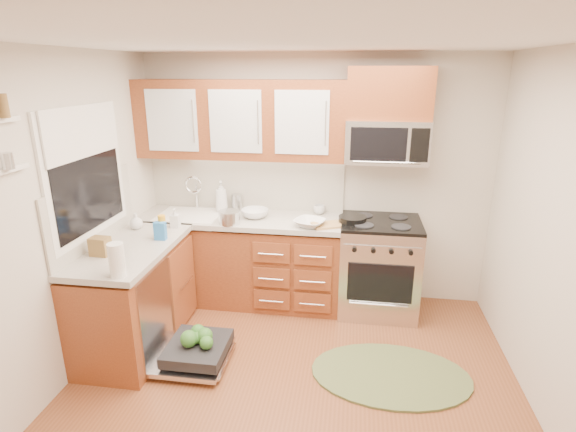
% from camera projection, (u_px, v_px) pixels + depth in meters
% --- Properties ---
extents(floor, '(3.50, 3.50, 0.00)m').
position_uv_depth(floor, '(290.00, 397.00, 3.36)').
color(floor, brown).
rests_on(floor, ground).
extents(ceiling, '(3.50, 3.50, 0.00)m').
position_uv_depth(ceiling, '(291.00, 40.00, 2.59)').
color(ceiling, white).
rests_on(ceiling, ground).
extents(wall_back, '(3.50, 0.04, 2.50)m').
position_uv_depth(wall_back, '(315.00, 181.00, 4.62)').
color(wall_back, beige).
rests_on(wall_back, ground).
extents(wall_left, '(0.04, 3.50, 2.50)m').
position_uv_depth(wall_left, '(50.00, 229.00, 3.22)').
color(wall_left, beige).
rests_on(wall_left, ground).
extents(wall_right, '(0.04, 3.50, 2.50)m').
position_uv_depth(wall_right, '(575.00, 258.00, 2.73)').
color(wall_right, beige).
rests_on(wall_right, ground).
extents(base_cabinet_back, '(2.05, 0.60, 0.85)m').
position_uv_depth(base_cabinet_back, '(242.00, 262.00, 4.70)').
color(base_cabinet_back, maroon).
rests_on(base_cabinet_back, ground).
extents(base_cabinet_left, '(0.60, 1.25, 0.85)m').
position_uv_depth(base_cabinet_left, '(135.00, 299.00, 3.93)').
color(base_cabinet_left, maroon).
rests_on(base_cabinet_left, ground).
extents(countertop_back, '(2.07, 0.64, 0.05)m').
position_uv_depth(countertop_back, '(240.00, 219.00, 4.54)').
color(countertop_back, '#ADA79E').
rests_on(countertop_back, base_cabinet_back).
extents(countertop_left, '(0.64, 1.27, 0.05)m').
position_uv_depth(countertop_left, '(131.00, 249.00, 3.78)').
color(countertop_left, '#ADA79E').
rests_on(countertop_left, base_cabinet_left).
extents(backsplash_back, '(2.05, 0.02, 0.57)m').
position_uv_depth(backsplash_back, '(246.00, 182.00, 4.72)').
color(backsplash_back, '#B0AC9E').
rests_on(backsplash_back, ground).
extents(backsplash_left, '(0.02, 1.25, 0.57)m').
position_uv_depth(backsplash_left, '(93.00, 212.00, 3.72)').
color(backsplash_left, '#B0AC9E').
rests_on(backsplash_left, ground).
extents(upper_cabinets, '(2.05, 0.35, 0.75)m').
position_uv_depth(upper_cabinets, '(240.00, 120.00, 4.36)').
color(upper_cabinets, maroon).
rests_on(upper_cabinets, ground).
extents(cabinet_over_mw, '(0.76, 0.35, 0.47)m').
position_uv_depth(cabinet_over_mw, '(389.00, 93.00, 4.08)').
color(cabinet_over_mw, maroon).
rests_on(cabinet_over_mw, ground).
extents(range, '(0.76, 0.64, 0.95)m').
position_uv_depth(range, '(379.00, 266.00, 4.46)').
color(range, silver).
rests_on(range, ground).
extents(microwave, '(0.76, 0.38, 0.40)m').
position_uv_depth(microwave, '(386.00, 141.00, 4.20)').
color(microwave, silver).
rests_on(microwave, ground).
extents(sink, '(0.62, 0.50, 0.26)m').
position_uv_depth(sink, '(190.00, 226.00, 4.62)').
color(sink, white).
rests_on(sink, ground).
extents(dishwasher, '(0.70, 0.60, 0.20)m').
position_uv_depth(dishwasher, '(194.00, 352.00, 3.73)').
color(dishwasher, silver).
rests_on(dishwasher, ground).
extents(window, '(0.03, 1.05, 1.05)m').
position_uv_depth(window, '(86.00, 173.00, 3.59)').
color(window, white).
rests_on(window, ground).
extents(window_blind, '(0.02, 0.96, 0.40)m').
position_uv_depth(window_blind, '(83.00, 132.00, 3.49)').
color(window_blind, white).
rests_on(window_blind, ground).
extents(shelf_lower, '(0.04, 0.40, 0.03)m').
position_uv_depth(shelf_lower, '(4.00, 171.00, 2.73)').
color(shelf_lower, white).
rests_on(shelf_lower, ground).
extents(rug, '(1.39, 1.02, 0.02)m').
position_uv_depth(rug, '(390.00, 375.00, 3.60)').
color(rug, '#5D6D3E').
rests_on(rug, ground).
extents(skillet, '(0.35, 0.35, 0.05)m').
position_uv_depth(skillet, '(352.00, 219.00, 4.31)').
color(skillet, black).
rests_on(skillet, range).
extents(stock_pot, '(0.26, 0.26, 0.12)m').
position_uv_depth(stock_pot, '(229.00, 217.00, 4.31)').
color(stock_pot, silver).
rests_on(stock_pot, countertop_back).
extents(cutting_board, '(0.36, 0.30, 0.02)m').
position_uv_depth(cutting_board, '(329.00, 225.00, 4.26)').
color(cutting_board, '#A6814C').
rests_on(cutting_board, countertop_back).
extents(canister, '(0.14, 0.14, 0.18)m').
position_uv_depth(canister, '(237.00, 202.00, 4.71)').
color(canister, silver).
rests_on(canister, countertop_back).
extents(paper_towel_roll, '(0.13, 0.13, 0.25)m').
position_uv_depth(paper_towel_roll, '(117.00, 260.00, 3.19)').
color(paper_towel_roll, white).
rests_on(paper_towel_roll, countertop_left).
extents(mustard_bottle, '(0.08, 0.08, 0.21)m').
position_uv_depth(mustard_bottle, '(162.00, 227.00, 3.94)').
color(mustard_bottle, orange).
rests_on(mustard_bottle, countertop_left).
extents(red_bottle, '(0.08, 0.08, 0.24)m').
position_uv_depth(red_bottle, '(118.00, 259.00, 3.21)').
color(red_bottle, red).
rests_on(red_bottle, countertop_left).
extents(wooden_box, '(0.16, 0.12, 0.15)m').
position_uv_depth(wooden_box, '(100.00, 246.00, 3.57)').
color(wooden_box, brown).
rests_on(wooden_box, countertop_left).
extents(blue_carton, '(0.10, 0.06, 0.16)m').
position_uv_depth(blue_carton, '(160.00, 231.00, 3.90)').
color(blue_carton, '#2870BE').
rests_on(blue_carton, countertop_left).
extents(bowl_a, '(0.37, 0.37, 0.07)m').
position_uv_depth(bowl_a, '(310.00, 223.00, 4.24)').
color(bowl_a, '#999999').
rests_on(bowl_a, countertop_back).
extents(bowl_b, '(0.33, 0.33, 0.08)m').
position_uv_depth(bowl_b, '(255.00, 213.00, 4.49)').
color(bowl_b, '#999999').
rests_on(bowl_b, countertop_back).
extents(cup, '(0.14, 0.14, 0.09)m').
position_uv_depth(cup, '(319.00, 210.00, 4.60)').
color(cup, '#999999').
rests_on(cup, countertop_back).
extents(soap_bottle_a, '(0.16, 0.16, 0.33)m').
position_uv_depth(soap_bottle_a, '(221.00, 197.00, 4.64)').
color(soap_bottle_a, '#999999').
rests_on(soap_bottle_a, countertop_back).
extents(soap_bottle_b, '(0.09, 0.09, 0.18)m').
position_uv_depth(soap_bottle_b, '(175.00, 218.00, 4.21)').
color(soap_bottle_b, '#999999').
rests_on(soap_bottle_b, countertop_left).
extents(soap_bottle_c, '(0.12, 0.12, 0.15)m').
position_uv_depth(soap_bottle_c, '(136.00, 221.00, 4.16)').
color(soap_bottle_c, '#999999').
rests_on(soap_bottle_c, countertop_left).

